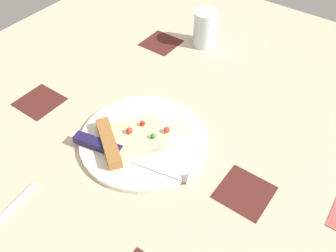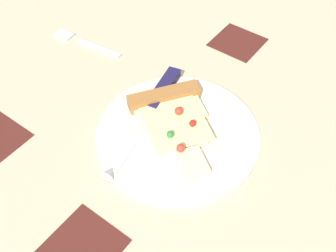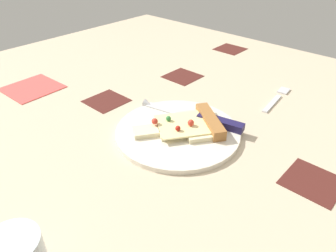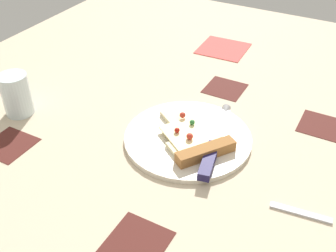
{
  "view_description": "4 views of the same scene",
  "coord_description": "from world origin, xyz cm",
  "px_view_note": "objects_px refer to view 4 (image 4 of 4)",
  "views": [
    {
      "loc": [
        -39.1,
        -24.33,
        55.91
      ],
      "look_at": [
        2.36,
        5.88,
        3.83
      ],
      "focal_mm": 40.0,
      "sensor_mm": 36.0,
      "label": 1
    },
    {
      "loc": [
        22.04,
        -24.06,
        49.66
      ],
      "look_at": [
        -2.53,
        9.04,
        1.82
      ],
      "focal_mm": 43.36,
      "sensor_mm": 36.0,
      "label": 2
    },
    {
      "loc": [
        40.23,
        44.39,
        36.77
      ],
      "look_at": [
        2.59,
        10.09,
        3.86
      ],
      "focal_mm": 33.58,
      "sensor_mm": 36.0,
      "label": 3
    },
    {
      "loc": [
        -28.56,
        68.4,
        51.38
      ],
      "look_at": [
        2.61,
        11.26,
        3.36
      ],
      "focal_mm": 43.61,
      "sensor_mm": 36.0,
      "label": 4
    }
  ],
  "objects_px": {
    "knife": "(214,146)",
    "fork": "(324,218)",
    "pizza_slice": "(194,140)",
    "plate": "(188,138)",
    "napkin": "(223,48)",
    "drinking_glass": "(16,95)"
  },
  "relations": [
    {
      "from": "pizza_slice",
      "to": "fork",
      "type": "distance_m",
      "value": 0.27
    },
    {
      "from": "plate",
      "to": "napkin",
      "type": "bearing_deg",
      "value": -77.08
    },
    {
      "from": "plate",
      "to": "napkin",
      "type": "relative_size",
      "value": 1.98
    },
    {
      "from": "pizza_slice",
      "to": "knife",
      "type": "height_order",
      "value": "pizza_slice"
    },
    {
      "from": "knife",
      "to": "napkin",
      "type": "distance_m",
      "value": 0.46
    },
    {
      "from": "pizza_slice",
      "to": "fork",
      "type": "xyz_separation_m",
      "value": [
        -0.26,
        0.07,
        -0.01
      ]
    },
    {
      "from": "pizza_slice",
      "to": "napkin",
      "type": "height_order",
      "value": "pizza_slice"
    },
    {
      "from": "plate",
      "to": "fork",
      "type": "bearing_deg",
      "value": 163.98
    },
    {
      "from": "drinking_glass",
      "to": "napkin",
      "type": "xyz_separation_m",
      "value": [
        -0.27,
        -0.51,
        -0.04
      ]
    },
    {
      "from": "napkin",
      "to": "drinking_glass",
      "type": "bearing_deg",
      "value": 62.12
    },
    {
      "from": "plate",
      "to": "knife",
      "type": "distance_m",
      "value": 0.06
    },
    {
      "from": "plate",
      "to": "knife",
      "type": "xyz_separation_m",
      "value": [
        -0.06,
        0.01,
        0.01
      ]
    },
    {
      "from": "fork",
      "to": "napkin",
      "type": "height_order",
      "value": "fork"
    },
    {
      "from": "pizza_slice",
      "to": "drinking_glass",
      "type": "height_order",
      "value": "drinking_glass"
    },
    {
      "from": "plate",
      "to": "pizza_slice",
      "type": "xyz_separation_m",
      "value": [
        -0.02,
        0.01,
        0.01
      ]
    },
    {
      "from": "pizza_slice",
      "to": "napkin",
      "type": "bearing_deg",
      "value": 49.89
    },
    {
      "from": "plate",
      "to": "drinking_glass",
      "type": "relative_size",
      "value": 2.75
    },
    {
      "from": "fork",
      "to": "pizza_slice",
      "type": "bearing_deg",
      "value": -110.97
    },
    {
      "from": "drinking_glass",
      "to": "fork",
      "type": "xyz_separation_m",
      "value": [
        -0.66,
        -0.01,
        -0.04
      ]
    },
    {
      "from": "knife",
      "to": "fork",
      "type": "relative_size",
      "value": 1.55
    },
    {
      "from": "pizza_slice",
      "to": "napkin",
      "type": "xyz_separation_m",
      "value": [
        0.12,
        -0.44,
        -0.02
      ]
    },
    {
      "from": "knife",
      "to": "fork",
      "type": "bearing_deg",
      "value": -29.54
    }
  ]
}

